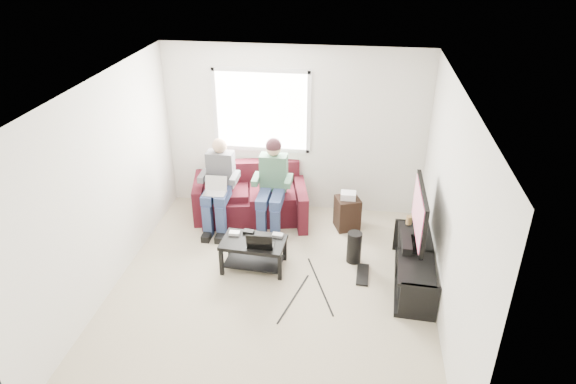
{
  "coord_description": "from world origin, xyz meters",
  "views": [
    {
      "loc": [
        0.92,
        -5.06,
        4.1
      ],
      "look_at": [
        0.13,
        0.6,
        1.11
      ],
      "focal_mm": 32.0,
      "sensor_mm": 36.0,
      "label": 1
    }
  ],
  "objects_px": {
    "sofa": "(250,199)",
    "tv_stand": "(414,268)",
    "coffee_table": "(254,248)",
    "subwoofer": "(354,247)",
    "end_table": "(347,212)",
    "tv": "(420,214)"
  },
  "relations": [
    {
      "from": "subwoofer",
      "to": "end_table",
      "type": "relative_size",
      "value": 0.75
    },
    {
      "from": "tv_stand",
      "to": "end_table",
      "type": "xyz_separation_m",
      "value": [
        -0.89,
        1.23,
        0.05
      ]
    },
    {
      "from": "coffee_table",
      "to": "subwoofer",
      "type": "relative_size",
      "value": 1.93
    },
    {
      "from": "coffee_table",
      "to": "tv",
      "type": "bearing_deg",
      "value": 1.65
    },
    {
      "from": "tv",
      "to": "sofa",
      "type": "bearing_deg",
      "value": 151.99
    },
    {
      "from": "tv",
      "to": "end_table",
      "type": "relative_size",
      "value": 1.84
    },
    {
      "from": "tv",
      "to": "end_table",
      "type": "distance_m",
      "value": 1.59
    },
    {
      "from": "sofa",
      "to": "tv_stand",
      "type": "relative_size",
      "value": 1.29
    },
    {
      "from": "coffee_table",
      "to": "tv_stand",
      "type": "relative_size",
      "value": 0.58
    },
    {
      "from": "sofa",
      "to": "tv",
      "type": "relative_size",
      "value": 1.75
    },
    {
      "from": "subwoofer",
      "to": "tv_stand",
      "type": "bearing_deg",
      "value": -25.3
    },
    {
      "from": "tv_stand",
      "to": "end_table",
      "type": "bearing_deg",
      "value": 125.77
    },
    {
      "from": "sofa",
      "to": "coffee_table",
      "type": "distance_m",
      "value": 1.37
    },
    {
      "from": "coffee_table",
      "to": "tv_stand",
      "type": "height_order",
      "value": "tv_stand"
    },
    {
      "from": "sofa",
      "to": "end_table",
      "type": "bearing_deg",
      "value": -5.41
    },
    {
      "from": "sofa",
      "to": "coffee_table",
      "type": "xyz_separation_m",
      "value": [
        0.32,
        -1.34,
        -0.0
      ]
    },
    {
      "from": "coffee_table",
      "to": "end_table",
      "type": "height_order",
      "value": "end_table"
    },
    {
      "from": "sofa",
      "to": "coffee_table",
      "type": "height_order",
      "value": "sofa"
    },
    {
      "from": "subwoofer",
      "to": "tv",
      "type": "bearing_deg",
      "value": -18.91
    },
    {
      "from": "tv",
      "to": "subwoofer",
      "type": "relative_size",
      "value": 2.46
    },
    {
      "from": "tv",
      "to": "end_table",
      "type": "xyz_separation_m",
      "value": [
        -0.89,
        1.13,
        -0.68
      ]
    },
    {
      "from": "sofa",
      "to": "tv",
      "type": "height_order",
      "value": "tv"
    }
  ]
}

